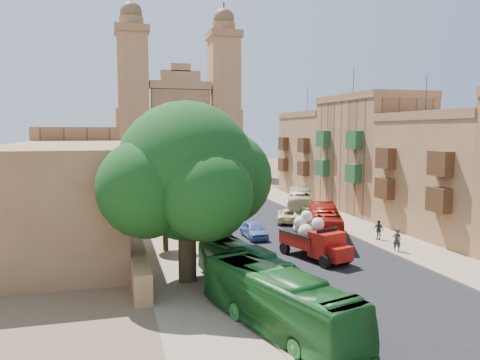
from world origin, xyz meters
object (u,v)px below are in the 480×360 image
red_truck (314,238)px  pedestrian_c (378,230)px  bus_cream_east (300,202)px  car_cream (289,215)px  bus_green_south (277,300)px  bus_green_north (244,268)px  street_tree_d (139,173)px  street_tree_a (165,214)px  street_tree_b (152,188)px  car_blue_b (170,183)px  car_white_a (210,212)px  church (177,131)px  car_blue_a (254,230)px  pedestrian_a (397,240)px  street_tree_c (145,181)px  bus_red_east (325,223)px  olive_pickup (305,214)px  car_white_b (231,197)px  ficus_tree (188,176)px  car_dkblue (191,193)px

red_truck → pedestrian_c: size_ratio=3.66×
bus_cream_east → car_cream: size_ratio=2.03×
red_truck → bus_green_south: size_ratio=0.61×
bus_green_north → street_tree_d: bearing=83.8°
street_tree_a → street_tree_b: 12.02m
car_blue_b → pedestrian_c: bearing=-92.8°
street_tree_d → car_white_a: (6.33, -23.06, -2.48)m
church → car_blue_a: bearing=-91.7°
bus_green_north → pedestrian_c: (15.03, 9.56, -0.47)m
bus_green_south → pedestrian_a: bus_green_south is taller
street_tree_c → pedestrian_c: size_ratio=2.63×
bus_red_east → pedestrian_a: size_ratio=5.70×
bus_red_east → pedestrian_c: bus_red_east is taller
olive_pickup → bus_cream_east: bus_cream_east is taller
bus_red_east → car_white_b: 23.63m
pedestrian_a → bus_cream_east: bearing=-65.9°
ficus_tree → car_blue_b: (5.03, 51.98, -6.20)m
street_tree_c → bus_cream_east: 20.48m
bus_green_south → car_blue_b: bearing=71.2°
car_white_b → pedestrian_a: 29.50m
bus_cream_east → car_blue_b: size_ratio=3.10×
street_tree_b → bus_cream_east: 16.64m
church → car_cream: church is taller
bus_cream_east → car_cream: bus_cream_east is taller
bus_cream_east → street_tree_a: bearing=58.4°
street_tree_d → car_white_b: (11.37, -12.22, -2.46)m
street_tree_d → bus_green_north: 46.80m
ficus_tree → bus_green_north: (2.90, -2.64, -5.41)m
street_tree_b → car_dkblue: size_ratio=1.15×
bus_green_south → car_white_a: bus_green_south is taller
car_dkblue → car_blue_b: (-1.30, 14.55, -0.12)m
car_cream → pedestrian_a: (3.90, -13.55, 0.18)m
olive_pickup → bus_cream_east: bearing=74.7°
street_tree_b → street_tree_c: size_ratio=1.17×
red_truck → ficus_tree: bearing=-165.0°
bus_cream_east → street_tree_c: bearing=-13.6°
street_tree_d → bus_green_south: (3.50, -52.48, -1.69)m
ficus_tree → bus_green_north: bearing=-42.3°
pedestrian_a → bus_green_north: bearing=41.5°
pedestrian_c → car_cream: bearing=-176.7°
church → pedestrian_a: church is taller
bus_red_east → car_dkblue: bus_red_east is taller
street_tree_d → bus_green_south: bearing=-86.2°
pedestrian_c → pedestrian_a: bearing=-34.1°
ficus_tree → bus_green_south: size_ratio=1.09×
ficus_tree → car_cream: bearing=51.3°
car_blue_b → church: bearing=60.3°
street_tree_d → car_blue_b: (5.63, 7.98, -2.60)m
bus_green_north → car_white_b: 35.31m
car_white_a → olive_pickup: bearing=-50.3°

